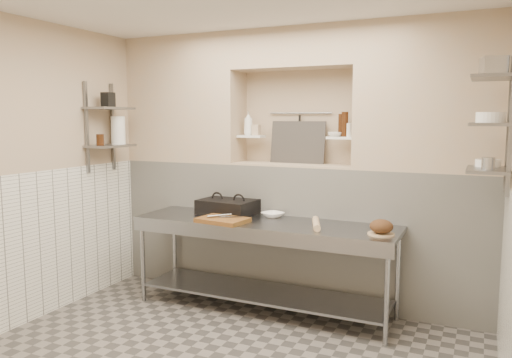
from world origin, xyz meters
The scene contains 45 objects.
wall_left centered at (-2.05, 0.00, 1.40)m, with size 0.10×3.90×2.80m, color tan.
wall_back centered at (0.00, 2.00, 1.40)m, with size 4.00×0.10×2.80m, color tan.
backwall_lower centered at (0.00, 1.75, 0.70)m, with size 4.00×0.40×1.40m, color white.
alcove_sill centered at (0.00, 1.75, 1.41)m, with size 1.30×0.40×0.02m, color tan.
backwall_pillar_left centered at (-1.33, 1.75, 2.10)m, with size 1.35×0.40×1.40m, color tan.
backwall_pillar_right centered at (1.33, 1.75, 2.10)m, with size 1.35×0.40×1.40m, color tan.
backwall_header centered at (0.00, 1.75, 2.60)m, with size 1.30×0.40×0.40m, color tan.
wainscot_left centered at (-1.99, 0.00, 0.70)m, with size 0.02×3.90×1.40m, color white.
wainscot_right centered at (1.99, 0.00, 0.70)m, with size 0.02×3.90×1.40m, color white.
alcove_shelf_left centered at (-0.50, 1.75, 1.70)m, with size 0.28×0.16×0.03m, color white.
alcove_shelf_right centered at (0.50, 1.75, 1.70)m, with size 0.28×0.16×0.03m, color white.
utensil_rail centered at (0.00, 1.92, 1.95)m, with size 0.02×0.02×0.70m, color gray.
hanging_steel centered at (0.00, 1.90, 1.78)m, with size 0.02×0.02×0.30m, color black.
splash_panel centered at (0.00, 1.85, 1.64)m, with size 0.60×0.02×0.45m, color #383330.
shelf_rail_left_a centered at (-1.98, 1.25, 1.80)m, with size 0.03×0.03×0.95m, color slate.
shelf_rail_left_b centered at (-1.98, 0.85, 1.80)m, with size 0.03×0.03×0.95m, color slate.
wall_shelf_left_lower centered at (-1.84, 1.05, 1.60)m, with size 0.30×0.50×0.03m, color slate.
wall_shelf_left_upper centered at (-1.84, 1.05, 2.00)m, with size 0.30×0.50×0.03m, color slate.
shelf_rail_right_a centered at (1.98, 1.25, 1.85)m, with size 0.03×0.03×1.05m, color slate.
shelf_rail_right_b centered at (1.98, 0.85, 1.85)m, with size 0.03×0.03×1.05m, color slate.
wall_shelf_right_lower centered at (1.84, 1.05, 1.50)m, with size 0.30×0.50×0.03m, color slate.
wall_shelf_right_mid centered at (1.84, 1.05, 1.85)m, with size 0.30×0.50×0.03m, color slate.
wall_shelf_right_upper centered at (1.84, 1.05, 2.20)m, with size 0.30×0.50×0.03m, color slate.
prep_table centered at (-0.11, 1.18, 0.64)m, with size 2.60×0.70×0.90m.
panini_press centered at (-0.59, 1.38, 0.98)m, with size 0.60×0.46×0.15m.
cutting_board centered at (-0.45, 0.99, 0.92)m, with size 0.46×0.32×0.04m, color brown.
knife_blade centered at (-0.39, 1.05, 0.95)m, with size 0.23×0.03×0.01m, color gray.
tongs centered at (-0.50, 1.02, 0.96)m, with size 0.02×0.02×0.25m, color gray.
mixing_bowl centered at (-0.10, 1.41, 0.93)m, with size 0.21×0.21×0.05m, color white.
rolling_pin centered at (0.44, 1.16, 0.93)m, with size 0.06×0.06×0.42m, color #CFBC8F.
bread_board centered at (1.04, 1.10, 0.91)m, with size 0.23×0.23×0.01m, color #CFBC8F.
bread_loaf centered at (1.04, 1.10, 0.97)m, with size 0.20×0.20×0.12m, color #4C2D19.
bottle_soap centered at (-0.54, 1.75, 1.84)m, with size 0.10×0.10×0.26m, color white.
jar_alcove centered at (-0.44, 1.76, 1.77)m, with size 0.08×0.08×0.11m, color tan.
bowl_alcove centered at (0.44, 1.73, 1.73)m, with size 0.14×0.14×0.04m, color white.
condiment_a centered at (0.53, 1.74, 1.84)m, with size 0.07×0.07×0.25m, color black.
condiment_b centered at (0.49, 1.78, 1.83)m, with size 0.06×0.06×0.23m, color black.
condiment_c centered at (0.56, 1.75, 1.78)m, with size 0.08×0.08×0.13m, color white.
jug_left centered at (-1.84, 1.18, 1.76)m, with size 0.15×0.15×0.30m, color white.
jar_left centered at (-1.84, 0.89, 1.67)m, with size 0.08×0.08×0.12m, color black.
box_left_upper centered at (-1.84, 1.04, 2.09)m, with size 0.11×0.11×0.15m, color black.
bowl_right centered at (1.84, 1.20, 1.54)m, with size 0.19×0.19×0.06m, color white.
canister_right centered at (1.84, 0.92, 1.56)m, with size 0.09×0.09×0.09m, color gray.
bowl_right_mid centered at (1.84, 1.02, 1.90)m, with size 0.21×0.21×0.08m, color white.
basket_right centered at (1.84, 0.99, 2.28)m, with size 0.17×0.20×0.13m, color gray.
Camera 1 is at (1.81, -3.16, 1.89)m, focal length 35.00 mm.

